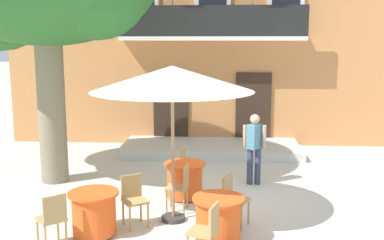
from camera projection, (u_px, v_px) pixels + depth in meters
name	position (u px, v px, depth m)	size (l,w,h in m)	color
ground_plane	(225.00, 197.00, 9.78)	(120.00, 120.00, 0.00)	beige
building_facade	(214.00, 27.00, 16.04)	(13.00, 5.09, 7.50)	#CC844C
entrance_step_platform	(211.00, 148.00, 13.65)	(5.22, 2.14, 0.25)	silver
cafe_table_near_tree	(218.00, 219.00, 7.55)	(0.86, 0.86, 0.76)	#EA561E
cafe_chair_near_tree_0	(233.00, 197.00, 8.21)	(0.53, 0.53, 0.91)	tan
cafe_chair_near_tree_1	(207.00, 229.00, 6.81)	(0.50, 0.50, 0.91)	tan
cafe_table_middle	(185.00, 180.00, 9.65)	(0.86, 0.86, 0.76)	#EA561E
cafe_chair_middle_0	(188.00, 164.00, 10.37)	(0.44, 0.44, 0.91)	tan
cafe_chair_middle_1	(181.00, 185.00, 8.89)	(0.45, 0.45, 0.91)	tan
cafe_table_front	(94.00, 213.00, 7.81)	(0.86, 0.86, 0.76)	#EA561E
cafe_chair_front_0	(53.00, 217.00, 7.27)	(0.56, 0.56, 0.91)	tan
cafe_chair_front_1	(134.00, 197.00, 8.20)	(0.55, 0.55, 0.91)	tan
cafe_umbrella	(172.00, 79.00, 8.06)	(2.90, 2.90, 2.85)	#997A56
pedestrian_near_entrance	(254.00, 145.00, 10.49)	(0.53, 0.40, 1.64)	#384260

